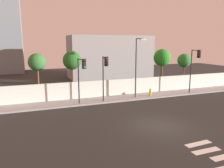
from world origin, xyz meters
TOP-DOWN VIEW (x-y plane):
  - ground_plane at (0.00, 0.00)m, footprint 80.00×80.00m
  - sidewalk at (0.00, 8.20)m, footprint 36.00×2.40m
  - perimeter_wall at (0.00, 9.49)m, footprint 36.00×0.18m
  - crosswalk_marking at (0.34, -4.53)m, footprint 3.16×3.04m
  - traffic_light_left at (8.90, 6.87)m, footprint 0.38×1.56m
  - traffic_light_center at (-4.18, 6.87)m, footprint 0.53×1.47m
  - traffic_light_right at (-1.81, 7.10)m, footprint 0.35×1.07m
  - street_lamp_curbside at (1.90, 7.52)m, footprint 0.60×1.68m
  - fire_hydrant at (3.78, 7.79)m, footprint 0.44×0.26m
  - roadside_tree_leftmost at (-7.94, 10.93)m, footprint 1.84×1.84m
  - roadside_tree_midleft at (-4.30, 10.93)m, footprint 2.03×2.03m
  - roadside_tree_midright at (7.23, 10.93)m, footprint 2.19×2.19m
  - roadside_tree_rightmost at (10.71, 10.93)m, footprint 1.83×1.83m
  - low_building_distant at (4.72, 23.49)m, footprint 14.44×6.00m

SIDE VIEW (x-z plane):
  - ground_plane at x=0.00m, z-range 0.00..0.00m
  - crosswalk_marking at x=0.34m, z-range 0.00..0.01m
  - sidewalk at x=0.00m, z-range 0.00..0.15m
  - fire_hydrant at x=3.78m, z-range 0.18..0.99m
  - perimeter_wall at x=0.00m, z-range 0.15..1.95m
  - traffic_light_center at x=-4.18m, z-range 1.18..5.60m
  - traffic_light_right at x=-1.81m, z-range 1.18..5.72m
  - low_building_distant at x=4.72m, z-range 0.00..7.25m
  - roadside_tree_rightmost at x=10.71m, z-range 1.35..5.93m
  - traffic_light_left at x=8.90m, z-range 1.31..6.41m
  - street_lamp_curbside at x=1.90m, z-range 0.73..7.04m
  - roadside_tree_leftmost at x=-7.94m, z-range 1.50..6.44m
  - roadside_tree_midleft at x=-4.30m, z-range 1.52..6.64m
  - roadside_tree_midright at x=7.23m, z-range 1.48..6.71m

